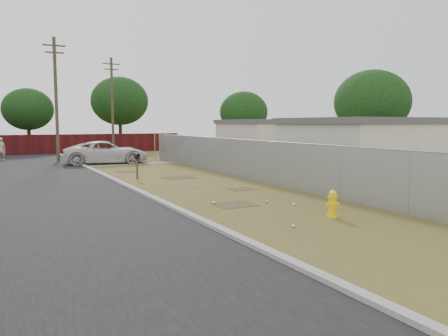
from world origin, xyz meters
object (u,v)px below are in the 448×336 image
fire_hydrant (333,204)px  pedestrian (1,149)px  mailbox (137,159)px  pickup_truck (107,152)px

fire_hydrant → pedestrian: pedestrian is taller
fire_hydrant → pedestrian: (-8.50, 27.28, 0.48)m
fire_hydrant → mailbox: mailbox is taller
mailbox → pedestrian: pedestrian is taller
mailbox → pickup_truck: (0.51, 9.05, -0.24)m
fire_hydrant → pickup_truck: (-2.02, 20.80, 0.39)m
pickup_truck → pedestrian: 9.16m
fire_hydrant → mailbox: size_ratio=0.66×
pickup_truck → pedestrian: size_ratio=3.25×
fire_hydrant → pickup_truck: 20.91m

